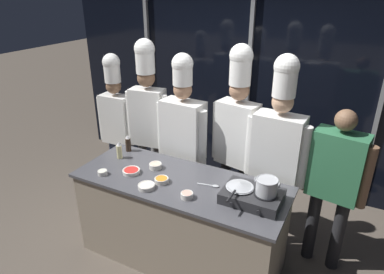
{
  "coord_description": "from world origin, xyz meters",
  "views": [
    {
      "loc": [
        1.38,
        -2.39,
        2.61
      ],
      "look_at": [
        0.0,
        0.25,
        1.27
      ],
      "focal_mm": 32.0,
      "sensor_mm": 36.0,
      "label": 1
    }
  ],
  "objects_px": {
    "squeeze_bottle_oil": "(119,150)",
    "squeeze_bottle_soy": "(128,143)",
    "chef_apprentice": "(278,147)",
    "chef_pastry": "(237,129)",
    "portable_stove": "(252,196)",
    "stock_pot": "(267,186)",
    "prep_bowl_shrimp": "(187,195)",
    "serving_spoon_slotted": "(212,186)",
    "chef_head": "(116,116)",
    "person_guest": "(335,177)",
    "prep_bowl_chicken": "(155,165)",
    "prep_bowl_carrots": "(162,180)",
    "chef_sous": "(148,112)",
    "frying_pan": "(240,185)",
    "prep_bowl_bell_pepper": "(131,171)",
    "prep_bowl_onion": "(146,186)",
    "chef_line": "(183,131)",
    "prep_bowl_bean_sprouts": "(102,172)"
  },
  "relations": [
    {
      "from": "squeeze_bottle_oil",
      "to": "squeeze_bottle_soy",
      "type": "bearing_deg",
      "value": 96.32
    },
    {
      "from": "chef_apprentice",
      "to": "chef_pastry",
      "type": "bearing_deg",
      "value": -9.47
    },
    {
      "from": "chef_pastry",
      "to": "portable_stove",
      "type": "bearing_deg",
      "value": 131.81
    },
    {
      "from": "portable_stove",
      "to": "squeeze_bottle_oil",
      "type": "distance_m",
      "value": 1.5
    },
    {
      "from": "stock_pot",
      "to": "prep_bowl_shrimp",
      "type": "relative_size",
      "value": 1.91
    },
    {
      "from": "serving_spoon_slotted",
      "to": "chef_head",
      "type": "distance_m",
      "value": 1.73
    },
    {
      "from": "chef_head",
      "to": "person_guest",
      "type": "distance_m",
      "value": 2.58
    },
    {
      "from": "prep_bowl_chicken",
      "to": "squeeze_bottle_soy",
      "type": "bearing_deg",
      "value": 158.02
    },
    {
      "from": "prep_bowl_carrots",
      "to": "chef_sous",
      "type": "distance_m",
      "value": 1.08
    },
    {
      "from": "frying_pan",
      "to": "prep_bowl_carrots",
      "type": "xyz_separation_m",
      "value": [
        -0.73,
        -0.1,
        -0.1
      ]
    },
    {
      "from": "frying_pan",
      "to": "squeeze_bottle_oil",
      "type": "height_order",
      "value": "squeeze_bottle_oil"
    },
    {
      "from": "prep_bowl_bell_pepper",
      "to": "chef_pastry",
      "type": "xyz_separation_m",
      "value": [
        0.78,
        0.8,
        0.3
      ]
    },
    {
      "from": "stock_pot",
      "to": "squeeze_bottle_oil",
      "type": "xyz_separation_m",
      "value": [
        -1.61,
        0.11,
        -0.09
      ]
    },
    {
      "from": "frying_pan",
      "to": "squeeze_bottle_soy",
      "type": "bearing_deg",
      "value": 168.07
    },
    {
      "from": "chef_sous",
      "to": "person_guest",
      "type": "relative_size",
      "value": 1.26
    },
    {
      "from": "portable_stove",
      "to": "serving_spoon_slotted",
      "type": "distance_m",
      "value": 0.4
    },
    {
      "from": "squeeze_bottle_soy",
      "to": "prep_bowl_shrimp",
      "type": "relative_size",
      "value": 1.76
    },
    {
      "from": "prep_bowl_onion",
      "to": "prep_bowl_chicken",
      "type": "distance_m",
      "value": 0.37
    },
    {
      "from": "prep_bowl_bell_pepper",
      "to": "person_guest",
      "type": "distance_m",
      "value": 1.91
    },
    {
      "from": "squeeze_bottle_oil",
      "to": "prep_bowl_shrimp",
      "type": "relative_size",
      "value": 1.7
    },
    {
      "from": "squeeze_bottle_soy",
      "to": "person_guest",
      "type": "height_order",
      "value": "person_guest"
    },
    {
      "from": "chef_pastry",
      "to": "prep_bowl_shrimp",
      "type": "bearing_deg",
      "value": 95.43
    },
    {
      "from": "prep_bowl_chicken",
      "to": "prep_bowl_bell_pepper",
      "type": "xyz_separation_m",
      "value": [
        -0.16,
        -0.19,
        -0.01
      ]
    },
    {
      "from": "stock_pot",
      "to": "serving_spoon_slotted",
      "type": "height_order",
      "value": "stock_pot"
    },
    {
      "from": "portable_stove",
      "to": "frying_pan",
      "type": "height_order",
      "value": "frying_pan"
    },
    {
      "from": "stock_pot",
      "to": "person_guest",
      "type": "distance_m",
      "value": 0.77
    },
    {
      "from": "squeeze_bottle_soy",
      "to": "prep_bowl_bell_pepper",
      "type": "relative_size",
      "value": 1.12
    },
    {
      "from": "prep_bowl_shrimp",
      "to": "chef_pastry",
      "type": "distance_m",
      "value": 0.97
    },
    {
      "from": "prep_bowl_bell_pepper",
      "to": "serving_spoon_slotted",
      "type": "distance_m",
      "value": 0.81
    },
    {
      "from": "frying_pan",
      "to": "chef_head",
      "type": "bearing_deg",
      "value": 159.63
    },
    {
      "from": "serving_spoon_slotted",
      "to": "chef_apprentice",
      "type": "xyz_separation_m",
      "value": [
        0.43,
        0.54,
        0.25
      ]
    },
    {
      "from": "squeeze_bottle_oil",
      "to": "prep_bowl_carrots",
      "type": "relative_size",
      "value": 1.39
    },
    {
      "from": "portable_stove",
      "to": "chef_pastry",
      "type": "xyz_separation_m",
      "value": [
        -0.42,
        0.71,
        0.27
      ]
    },
    {
      "from": "prep_bowl_carrots",
      "to": "chef_line",
      "type": "xyz_separation_m",
      "value": [
        -0.16,
        0.7,
        0.2
      ]
    },
    {
      "from": "prep_bowl_onion",
      "to": "chef_sous",
      "type": "relative_size",
      "value": 0.07
    },
    {
      "from": "chef_sous",
      "to": "chef_apprentice",
      "type": "bearing_deg",
      "value": 169.0
    },
    {
      "from": "chef_apprentice",
      "to": "chef_sous",
      "type": "bearing_deg",
      "value": 0.33
    },
    {
      "from": "squeeze_bottle_oil",
      "to": "prep_bowl_chicken",
      "type": "height_order",
      "value": "squeeze_bottle_oil"
    },
    {
      "from": "chef_apprentice",
      "to": "person_guest",
      "type": "height_order",
      "value": "chef_apprentice"
    },
    {
      "from": "stock_pot",
      "to": "prep_bowl_chicken",
      "type": "height_order",
      "value": "stock_pot"
    },
    {
      "from": "squeeze_bottle_oil",
      "to": "prep_bowl_onion",
      "type": "height_order",
      "value": "squeeze_bottle_oil"
    },
    {
      "from": "portable_stove",
      "to": "prep_bowl_onion",
      "type": "distance_m",
      "value": 0.94
    },
    {
      "from": "prep_bowl_shrimp",
      "to": "chef_head",
      "type": "relative_size",
      "value": 0.06
    },
    {
      "from": "chef_sous",
      "to": "person_guest",
      "type": "xyz_separation_m",
      "value": [
        2.1,
        -0.09,
        -0.25
      ]
    },
    {
      "from": "frying_pan",
      "to": "prep_bowl_chicken",
      "type": "relative_size",
      "value": 3.32
    },
    {
      "from": "frying_pan",
      "to": "chef_apprentice",
      "type": "bearing_deg",
      "value": 75.8
    },
    {
      "from": "prep_bowl_bean_sprouts",
      "to": "prep_bowl_shrimp",
      "type": "bearing_deg",
      "value": 1.89
    },
    {
      "from": "stock_pot",
      "to": "chef_head",
      "type": "relative_size",
      "value": 0.11
    },
    {
      "from": "prep_bowl_onion",
      "to": "prep_bowl_bell_pepper",
      "type": "distance_m",
      "value": 0.33
    },
    {
      "from": "serving_spoon_slotted",
      "to": "chef_pastry",
      "type": "relative_size",
      "value": 0.1
    }
  ]
}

